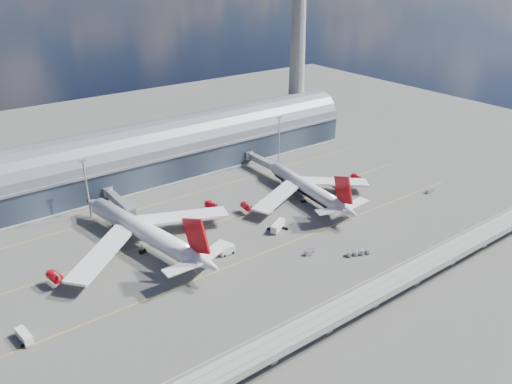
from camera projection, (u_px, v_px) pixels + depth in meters
ground at (266, 235)px, 194.98m from camera, size 500.00×500.00×0.00m
taxi_lines at (235, 213)px, 211.10m from camera, size 200.00×80.12×0.01m
terminal at (171, 151)px, 247.05m from camera, size 200.00×30.00×28.00m
control_tower at (298, 50)px, 279.16m from camera, size 19.00×19.00×103.00m
guideway at (375, 292)px, 152.60m from camera, size 220.00×8.50×7.20m
floodlight_mast_left at (87, 187)px, 202.51m from camera, size 3.00×0.70×25.70m
floodlight_mast_right at (279, 139)px, 256.11m from camera, size 3.00×0.70×25.70m
airliner_left at (146, 232)px, 183.37m from camera, size 73.10×76.98×23.58m
airliner_right at (307, 188)px, 221.53m from camera, size 63.45×66.35×21.04m
jet_bridge_left at (118, 200)px, 210.81m from camera, size 4.40×28.00×7.25m
jet_bridge_right at (264, 162)px, 250.24m from camera, size 4.40×32.00×7.25m
service_truck_0 at (24, 336)px, 140.28m from camera, size 3.47×7.50×2.99m
service_truck_1 at (227, 250)px, 181.46m from camera, size 5.74×2.93×3.30m
service_truck_2 at (278, 226)px, 197.76m from camera, size 9.11×6.54×3.25m
service_truck_3 at (267, 208)px, 211.92m from camera, size 2.73×6.36×3.05m
service_truck_4 at (217, 213)px, 208.11m from camera, size 3.50×5.46×2.93m
service_truck_5 at (266, 205)px, 215.16m from camera, size 6.05×6.18×3.02m
cargo_train_0 at (310, 251)px, 182.12m from camera, size 5.36×3.43×1.74m
cargo_train_1 at (359, 253)px, 181.47m from camera, size 9.69×5.06×1.64m
cargo_train_2 at (430, 190)px, 229.93m from camera, size 5.44×3.05×1.76m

